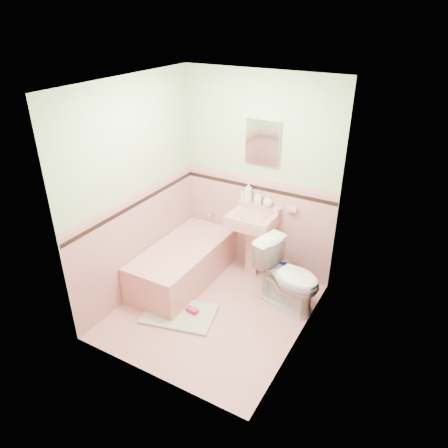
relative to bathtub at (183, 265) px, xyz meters
The scene contains 32 objects.
floor 0.75m from the bathtub, 27.65° to the right, with size 2.20×2.20×0.00m, color tan.
ceiling 2.38m from the bathtub, 27.65° to the right, with size 2.20×2.20×0.00m, color white.
wall_back 1.43m from the bathtub, 50.71° to the left, with size 2.50×2.50×0.00m, color #EEE4C2.
wall_front 1.87m from the bathtub, 66.22° to the right, with size 2.50×2.50×0.00m, color #EEE4C2.
wall_left 1.14m from the bathtub, 138.27° to the right, with size 2.50×2.50×0.00m, color #EEE4C2.
wall_right 1.95m from the bathtub, 11.45° to the right, with size 2.50×2.50×0.00m, color #EEE4C2.
wainscot_back 1.05m from the bathtub, 50.27° to the left, with size 2.00×2.00×0.00m, color #D2918C.
wainscot_front 1.60m from the bathtub, 66.05° to the right, with size 2.00×2.00×0.00m, color #D2918C.
wainscot_left 0.61m from the bathtub, 137.33° to the right, with size 2.20×2.20×0.00m, color #D2918C.
wainscot_right 1.69m from the bathtub, 11.53° to the right, with size 2.20×2.20×0.00m, color #D2918C.
accent_back 1.33m from the bathtub, 50.04° to the left, with size 2.00×2.00×0.00m, color black.
accent_front 1.79m from the bathtub, 65.95° to the right, with size 2.00×2.00×0.00m, color black.
accent_left 1.02m from the bathtub, 136.85° to the right, with size 2.20×2.20×0.00m, color black.
accent_right 1.87m from the bathtub, 11.57° to the right, with size 2.20×2.20×0.00m, color black.
cap_back 1.40m from the bathtub, 50.04° to the left, with size 2.00×2.00×0.00m, color #CF7E80.
cap_front 1.84m from the bathtub, 65.95° to the right, with size 2.00×2.00×0.00m, color #CF7E80.
cap_left 1.11m from the bathtub, 136.85° to the right, with size 2.20×2.20×0.00m, color #CF7E80.
cap_right 1.92m from the bathtub, 11.57° to the right, with size 2.20×2.20×0.00m, color #CF7E80.
bathtub is the anchor object (origin of this frame).
tub_faucet 0.83m from the bathtub, 90.00° to the left, with size 0.04×0.04×0.12m, color silver.
sink 0.89m from the bathtub, 37.93° to the left, with size 0.55×0.48×0.87m, color tan, non-canonical shape.
sink_faucet 1.20m from the bathtub, 44.58° to the left, with size 0.02×0.02×0.10m, color silver.
medicine_cabinet 1.78m from the bathtub, 47.42° to the left, with size 0.42×0.04×0.52m, color white.
soap_dish 1.51m from the bathtub, 33.57° to the left, with size 0.12×0.07×0.04m, color tan.
soap_bottle_left 1.22m from the bathtub, 53.29° to the left, with size 0.10×0.10×0.26m, color #B2B2B2.
soap_bottle_mid 1.25m from the bathtub, 46.82° to the left, with size 0.08×0.08×0.18m, color #B2B2B2.
soap_bottle_right 1.32m from the bathtub, 41.72° to the left, with size 0.12×0.12×0.15m, color #B2B2B2.
tube 1.13m from the bathtub, 57.40° to the left, with size 0.04×0.04×0.12m, color white.
toilet 1.34m from the bathtub, ahead, with size 0.44×0.77×0.79m, color white.
bucket 1.24m from the bathtub, 24.87° to the left, with size 0.25×0.25×0.25m, color #081691, non-canonical shape.
bath_mat 0.72m from the bathtub, 59.85° to the right, with size 0.78×0.52×0.03m, color #9FAC90.
shoe 0.71m from the bathtub, 48.02° to the right, with size 0.14×0.07×0.06m, color #BF1E59.
Camera 1 is at (1.98, -3.26, 3.12)m, focal length 33.73 mm.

